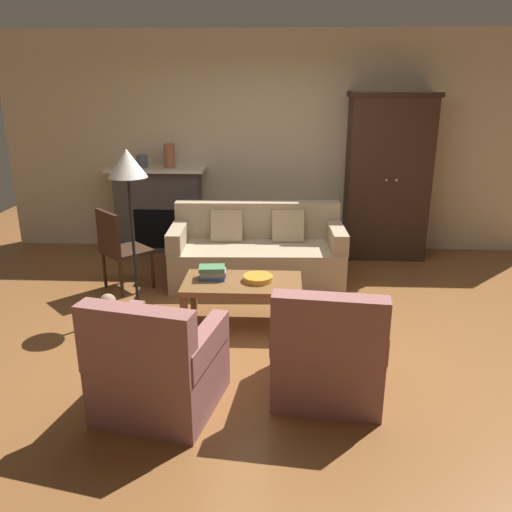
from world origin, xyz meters
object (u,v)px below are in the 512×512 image
at_px(armchair_near_right, 328,355).
at_px(floor_lamp, 128,173).
at_px(side_chair_wooden, 119,245).
at_px(armchair_near_left, 158,368).
at_px(armoire, 387,177).
at_px(mantel_vase_terracotta, 169,156).
at_px(fireplace, 159,209).
at_px(book_stack, 213,272).
at_px(fruit_bowl, 258,278).
at_px(mantel_vase_slate, 142,161).
at_px(couch, 257,254).
at_px(dog, 112,318).
at_px(coffee_table, 242,286).

relative_size(armchair_near_right, floor_lamp, 0.55).
bearing_deg(armchair_near_right, side_chair_wooden, 137.73).
bearing_deg(side_chair_wooden, armchair_near_left, -67.23).
distance_m(armoire, mantel_vase_terracotta, 2.78).
distance_m(fireplace, book_stack, 2.36).
xyz_separation_m(fruit_bowl, mantel_vase_slate, (-1.60, 2.16, 0.75)).
height_order(mantel_vase_slate, side_chair_wooden, mantel_vase_slate).
height_order(couch, dog, couch).
xyz_separation_m(fireplace, mantel_vase_terracotta, (0.18, -0.02, 0.70)).
distance_m(side_chair_wooden, floor_lamp, 1.08).
distance_m(book_stack, side_chair_wooden, 1.30).
relative_size(book_stack, floor_lamp, 0.17).
distance_m(fruit_bowl, mantel_vase_slate, 2.79).
bearing_deg(mantel_vase_terracotta, floor_lamp, -89.08).
height_order(book_stack, armchair_near_left, armchair_near_left).
bearing_deg(side_chair_wooden, couch, 13.86).
xyz_separation_m(book_stack, armchair_near_right, (0.99, -1.21, -0.17)).
bearing_deg(mantel_vase_slate, book_stack, -61.16).
relative_size(couch, armchair_near_left, 2.13).
bearing_deg(armoire, fireplace, 178.49).
height_order(couch, mantel_vase_terracotta, mantel_vase_terracotta).
xyz_separation_m(fireplace, armchair_near_right, (1.98, -3.35, -0.25)).
xyz_separation_m(mantel_vase_terracotta, floor_lamp, (0.03, -1.98, 0.11)).
xyz_separation_m(fireplace, armoire, (2.95, -0.08, 0.47)).
relative_size(fireplace, couch, 0.65).
bearing_deg(book_stack, armchair_near_left, -97.67).
distance_m(armchair_near_right, floor_lamp, 2.47).
bearing_deg(side_chair_wooden, dog, -76.87).
relative_size(coffee_table, fruit_bowl, 3.97).
bearing_deg(coffee_table, fireplace, 120.12).
bearing_deg(armoire, side_chair_wooden, -155.86).
bearing_deg(side_chair_wooden, book_stack, -32.15).
bearing_deg(armoire, fruit_bowl, -126.08).
height_order(fireplace, armoire, armoire).
bearing_deg(armchair_near_left, armchair_near_right, 11.94).
bearing_deg(armchair_near_left, coffee_table, 71.10).
height_order(armoire, coffee_table, armoire).
height_order(armoire, armchair_near_right, armoire).
height_order(mantel_vase_terracotta, dog, mantel_vase_terracotta).
height_order(armchair_near_left, side_chair_wooden, side_chair_wooden).
relative_size(armchair_near_left, floor_lamp, 0.57).
bearing_deg(fruit_bowl, armchair_near_right, -64.28).
relative_size(fireplace, mantel_vase_terracotta, 4.15).
xyz_separation_m(coffee_table, dog, (-1.10, -0.48, -0.12)).
bearing_deg(book_stack, floor_lamp, 169.48).
distance_m(fruit_bowl, floor_lamp, 1.54).
bearing_deg(floor_lamp, side_chair_wooden, 120.54).
height_order(book_stack, dog, book_stack).
xyz_separation_m(armchair_near_left, armchair_near_right, (1.19, 0.25, 0.00)).
height_order(mantel_vase_slate, mantel_vase_terracotta, mantel_vase_terracotta).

